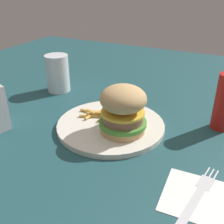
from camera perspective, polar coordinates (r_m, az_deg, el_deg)
name	(u,v)px	position (r m, az deg, el deg)	size (l,w,h in m)	color
ground_plane	(107,131)	(0.63, -1.03, -4.03)	(1.60, 1.60, 0.00)	#1E474C
plate	(112,126)	(0.63, 0.00, -2.89)	(0.25, 0.25, 0.01)	silver
sandwich	(123,109)	(0.58, 2.30, 0.61)	(0.11, 0.11, 0.11)	tan
fries_pile	(99,114)	(0.67, -2.81, -0.34)	(0.11, 0.09, 0.01)	gold
napkin	(197,197)	(0.48, 17.66, -16.78)	(0.11, 0.11, 0.00)	white
fork	(198,195)	(0.48, 17.77, -16.45)	(0.04, 0.17, 0.00)	silver
drink_glass	(58,75)	(0.84, -11.43, 7.62)	(0.07, 0.07, 0.11)	silver
ketchup_bottle	(224,102)	(0.66, 22.79, 1.92)	(0.04, 0.04, 0.13)	#B21914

